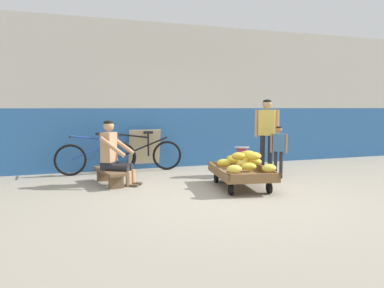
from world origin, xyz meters
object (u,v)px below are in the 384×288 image
(low_bench, at_px, (109,173))
(bicycle_far_left, at_px, (144,155))
(vendor_seated, at_px, (114,153))
(bicycle_near_left, at_px, (96,157))
(shopping_bag, at_px, (255,174))
(weighing_scale, at_px, (242,154))
(banana_cart, at_px, (241,174))
(customer_adult, at_px, (267,128))
(sign_board, at_px, (144,149))
(plastic_crate, at_px, (241,169))
(customer_child, at_px, (279,146))

(low_bench, relative_size, bicycle_far_left, 0.68)
(vendor_seated, xyz_separation_m, bicycle_near_left, (-0.18, 1.22, -0.21))
(low_bench, bearing_deg, shopping_bag, -12.45)
(weighing_scale, bearing_deg, low_bench, 178.58)
(weighing_scale, distance_m, shopping_bag, 0.61)
(low_bench, height_order, shopping_bag, low_bench)
(bicycle_near_left, bearing_deg, bicycle_far_left, 5.88)
(banana_cart, distance_m, bicycle_far_left, 2.60)
(bicycle_far_left, relative_size, customer_adult, 1.08)
(low_bench, bearing_deg, vendor_seated, -32.90)
(banana_cart, distance_m, customer_adult, 1.70)
(weighing_scale, distance_m, sign_board, 2.23)
(banana_cart, xyz_separation_m, plastic_crate, (0.51, 0.98, -0.09))
(weighing_scale, height_order, sign_board, sign_board)
(low_bench, height_order, weighing_scale, weighing_scale)
(weighing_scale, xyz_separation_m, bicycle_far_left, (-1.68, 1.34, -0.10))
(shopping_bag, bearing_deg, weighing_scale, 92.78)
(plastic_crate, xyz_separation_m, sign_board, (-1.61, 1.55, 0.29))
(sign_board, distance_m, shopping_bag, 2.65)
(vendor_seated, bearing_deg, plastic_crate, -0.35)
(vendor_seated, relative_size, bicycle_near_left, 0.69)
(banana_cart, bearing_deg, weighing_scale, 62.50)
(banana_cart, distance_m, sign_board, 2.77)
(vendor_seated, distance_m, sign_board, 1.79)
(weighing_scale, relative_size, customer_child, 0.30)
(banana_cart, relative_size, customer_child, 1.55)
(banana_cart, distance_m, shopping_bag, 0.72)
(vendor_seated, height_order, plastic_crate, vendor_seated)
(plastic_crate, bearing_deg, customer_adult, 7.21)
(bicycle_near_left, distance_m, shopping_bag, 3.23)
(weighing_scale, height_order, customer_child, customer_child)
(banana_cart, bearing_deg, customer_adult, 43.48)
(low_bench, bearing_deg, weighing_scale, -1.42)
(banana_cart, bearing_deg, bicycle_near_left, 134.49)
(low_bench, relative_size, sign_board, 1.28)
(banana_cart, height_order, plastic_crate, banana_cart)
(bicycle_near_left, relative_size, customer_adult, 1.09)
(bicycle_far_left, bearing_deg, weighing_scale, -38.59)
(sign_board, relative_size, shopping_bag, 3.69)
(bicycle_far_left, height_order, shopping_bag, bicycle_far_left)
(low_bench, relative_size, bicycle_near_left, 0.68)
(plastic_crate, distance_m, weighing_scale, 0.30)
(sign_board, bearing_deg, shopping_bag, -51.72)
(banana_cart, relative_size, bicycle_near_left, 0.94)
(banana_cart, height_order, customer_child, customer_child)
(weighing_scale, xyz_separation_m, customer_child, (0.59, -0.41, 0.17))
(low_bench, bearing_deg, customer_adult, 0.25)
(plastic_crate, distance_m, sign_board, 2.25)
(bicycle_far_left, bearing_deg, shopping_bag, -47.39)
(customer_adult, bearing_deg, customer_child, -92.41)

